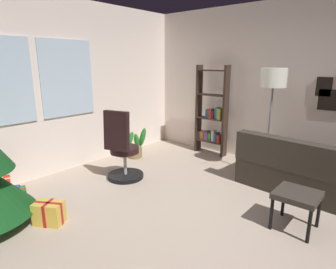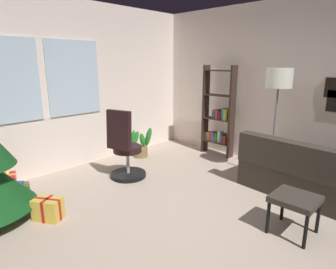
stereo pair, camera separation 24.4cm
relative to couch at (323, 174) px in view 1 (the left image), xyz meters
name	(u,v)px [view 1 (the left image)]	position (x,y,z in m)	size (l,w,h in m)	color
ground_plane	(216,238)	(-1.82, 0.59, -0.32)	(5.04, 5.82, 0.10)	#B4A18E
wall_back_with_windows	(58,87)	(-1.83, 3.55, 1.11)	(5.04, 0.12, 2.75)	silver
wall_right_with_frames	(303,87)	(0.76, 0.59, 1.10)	(0.12, 5.82, 2.75)	silver
couch	(323,174)	(0.00, 0.00, 0.00)	(1.61, 2.04, 0.79)	#352F28
footstool	(297,197)	(-1.17, 0.00, 0.09)	(0.43, 0.44, 0.43)	#352F28
gift_box_red	(3,189)	(-2.96, 3.14, -0.13)	(0.28, 0.34, 0.29)	red
gift_box_green	(14,197)	(-2.93, 2.88, -0.17)	(0.34, 0.28, 0.21)	#1E722D
gift_box_gold	(49,213)	(-2.86, 2.13, -0.14)	(0.33, 0.37, 0.26)	gold
gift_box_blue	(9,198)	(-2.98, 2.90, -0.16)	(0.32, 0.33, 0.23)	#2D4C99
office_chair	(122,153)	(-1.49, 2.45, 0.15)	(0.57, 0.56, 1.09)	black
bookshelf	(212,116)	(0.49, 2.11, 0.48)	(0.18, 0.64, 1.71)	#32231B
floor_lamp	(273,85)	(0.09, 0.83, 1.17)	(0.38, 0.38, 1.68)	slate
potted_plant	(134,146)	(-0.67, 3.07, -0.05)	(0.50, 0.33, 0.58)	olive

